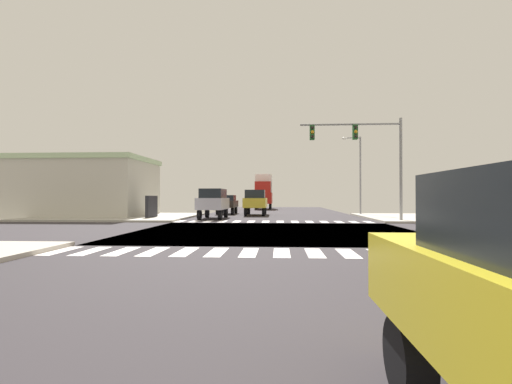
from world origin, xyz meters
name	(u,v)px	position (x,y,z in m)	size (l,w,h in m)	color
ground	(276,232)	(0.00, 0.00, -0.03)	(90.00, 90.00, 0.05)	#322E32
sidewalk_corner_ne	(441,218)	(13.00, 12.00, 0.07)	(12.00, 12.00, 0.14)	#B2ADA3
sidewalk_corner_nw	(121,217)	(-13.00, 12.00, 0.07)	(12.00, 12.00, 0.14)	#B1ADA1
crosswalk_near	(265,253)	(-0.25, -7.30, 0.00)	(13.50, 2.00, 0.01)	white
crosswalk_far	(273,222)	(-0.25, 7.30, 0.00)	(13.50, 2.00, 0.01)	white
traffic_signal_mast	(362,145)	(5.91, 7.56, 5.27)	(6.95, 0.55, 7.12)	gray
street_lamp	(358,168)	(7.45, 16.81, 4.42)	(1.78, 0.32, 7.29)	gray
bank_building	(70,187)	(-17.86, 12.86, 2.55)	(15.14, 8.05, 5.07)	beige
pickup_nearside_1	(256,201)	(-2.00, 16.35, 1.29)	(2.00, 5.10, 2.35)	black
sedan_queued_2	(227,203)	(-5.00, 18.76, 1.12)	(1.80, 4.30, 1.88)	black
box_truck_trailing_1	(264,191)	(-2.00, 34.82, 2.56)	(2.40, 7.20, 4.85)	black
suv_middle_2	(213,201)	(-5.00, 10.77, 1.39)	(1.96, 4.60, 2.34)	black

